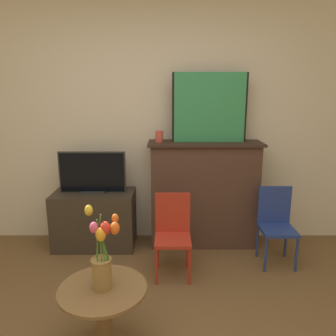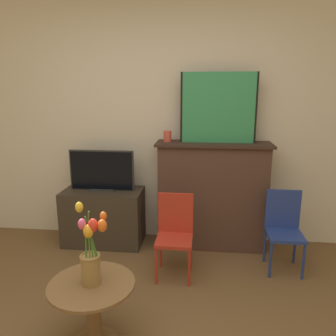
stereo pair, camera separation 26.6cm
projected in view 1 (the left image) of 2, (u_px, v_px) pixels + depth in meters
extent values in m
cube|color=beige|center=(153.00, 115.00, 3.43)|extent=(8.00, 0.06, 2.70)
cube|color=#4C3328|center=(205.00, 194.00, 3.42)|extent=(1.09, 0.34, 1.10)
cube|color=#35231C|center=(207.00, 143.00, 3.29)|extent=(1.15, 0.38, 0.02)
cube|color=black|center=(211.00, 108.00, 3.22)|extent=(0.74, 0.02, 0.68)
cube|color=#338E56|center=(211.00, 108.00, 3.21)|extent=(0.70, 0.02, 0.68)
cylinder|color=#CC4C3D|center=(161.00, 136.00, 3.28)|extent=(0.08, 0.08, 0.11)
cube|color=#382D23|center=(96.00, 219.00, 3.42)|extent=(0.82, 0.43, 0.59)
cube|color=#2D2D2D|center=(95.00, 192.00, 3.35)|extent=(0.26, 0.12, 0.01)
cube|color=#2D2D2D|center=(94.00, 172.00, 3.31)|extent=(0.67, 0.02, 0.42)
cube|color=black|center=(94.00, 172.00, 3.30)|extent=(0.64, 0.02, 0.39)
cylinder|color=#B22D1E|center=(158.00, 267.00, 2.74)|extent=(0.02, 0.02, 0.33)
cylinder|color=#B22D1E|center=(191.00, 267.00, 2.74)|extent=(0.02, 0.02, 0.33)
cylinder|color=#B22D1E|center=(159.00, 251.00, 3.01)|extent=(0.02, 0.02, 0.33)
cylinder|color=#B22D1E|center=(189.00, 251.00, 3.01)|extent=(0.02, 0.02, 0.33)
cube|color=#B22D1E|center=(174.00, 240.00, 2.83)|extent=(0.31, 0.31, 0.03)
cube|color=#B22D1E|center=(174.00, 212.00, 2.93)|extent=(0.31, 0.02, 0.36)
cylinder|color=navy|center=(267.00, 255.00, 2.94)|extent=(0.02, 0.02, 0.33)
cylinder|color=navy|center=(298.00, 255.00, 2.93)|extent=(0.02, 0.02, 0.33)
cylinder|color=navy|center=(259.00, 241.00, 3.20)|extent=(0.02, 0.02, 0.33)
cylinder|color=navy|center=(287.00, 241.00, 3.20)|extent=(0.02, 0.02, 0.33)
cube|color=navy|center=(279.00, 230.00, 3.03)|extent=(0.31, 0.31, 0.03)
cube|color=navy|center=(276.00, 205.00, 3.12)|extent=(0.31, 0.02, 0.36)
cylinder|color=brown|center=(105.00, 321.00, 2.03)|extent=(0.10, 0.10, 0.42)
cylinder|color=brown|center=(104.00, 289.00, 1.98)|extent=(0.54, 0.54, 0.02)
cylinder|color=olive|center=(103.00, 274.00, 1.96)|extent=(0.12, 0.12, 0.19)
torus|color=olive|center=(102.00, 260.00, 1.93)|extent=(0.13, 0.13, 0.01)
cylinder|color=#477A2D|center=(105.00, 249.00, 1.91)|extent=(0.03, 0.02, 0.28)
ellipsoid|color=red|center=(107.00, 228.00, 1.86)|extent=(0.06, 0.06, 0.08)
cylinder|color=#477A2D|center=(102.00, 252.00, 1.90)|extent=(0.01, 0.02, 0.24)
ellipsoid|color=orange|center=(102.00, 234.00, 1.86)|extent=(0.06, 0.06, 0.08)
cylinder|color=#477A2D|center=(99.00, 249.00, 1.90)|extent=(0.02, 0.02, 0.28)
ellipsoid|color=#E0517A|center=(95.00, 227.00, 1.86)|extent=(0.05, 0.05, 0.07)
cylinder|color=#477A2D|center=(105.00, 244.00, 1.92)|extent=(0.08, 0.02, 0.32)
ellipsoid|color=orange|center=(116.00, 218.00, 1.89)|extent=(0.04, 0.04, 0.06)
cylinder|color=#477A2D|center=(105.00, 248.00, 1.91)|extent=(0.08, 0.02, 0.27)
ellipsoid|color=orange|center=(116.00, 228.00, 1.87)|extent=(0.05, 0.05, 0.08)
cylinder|color=#477A2D|center=(99.00, 241.00, 1.92)|extent=(0.06, 0.06, 0.35)
ellipsoid|color=gold|center=(90.00, 210.00, 1.93)|extent=(0.05, 0.05, 0.07)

